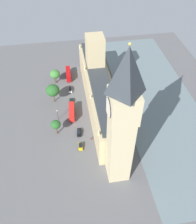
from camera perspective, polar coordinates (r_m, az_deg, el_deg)
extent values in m
plane|color=#565659|center=(128.05, -0.59, 1.48)|extent=(142.56, 142.56, 0.00)
cube|color=slate|center=(135.63, 13.43, 3.02)|extent=(39.06, 128.30, 0.25)
cube|color=tan|center=(123.10, 0.31, 4.23)|extent=(12.11, 72.56, 15.61)
cube|color=tan|center=(128.39, -0.66, 10.80)|extent=(8.71, 8.71, 32.26)
cube|color=#2D3338|center=(117.72, 0.32, 7.43)|extent=(9.21, 69.65, 1.60)
cone|color=tan|center=(144.05, -4.20, 15.10)|extent=(1.20, 1.20, 2.58)
cone|color=tan|center=(125.55, -3.10, 10.33)|extent=(1.20, 1.20, 2.74)
cone|color=tan|center=(108.56, -1.67, 3.80)|extent=(1.20, 1.20, 2.01)
cone|color=tan|center=(92.86, 0.21, -4.61)|extent=(1.20, 1.20, 3.15)
cube|color=#CCBA8E|center=(89.86, 4.98, -8.52)|extent=(8.09, 8.09, 31.69)
cube|color=#CCBA8E|center=(74.06, 5.98, 1.42)|extent=(8.90, 8.90, 10.81)
cylinder|color=silver|center=(73.18, 2.49, 1.03)|extent=(0.25, 6.15, 6.15)
torus|color=black|center=(73.18, 2.49, 1.03)|extent=(0.24, 6.39, 6.39)
cylinder|color=silver|center=(77.35, 5.19, 3.72)|extent=(6.15, 0.25, 6.15)
torus|color=black|center=(77.35, 5.19, 3.72)|extent=(6.39, 0.24, 6.39)
pyramid|color=#2D3338|center=(66.05, 6.81, 9.53)|extent=(8.90, 8.90, 14.73)
sphere|color=gold|center=(61.97, 7.42, 15.42)|extent=(0.80, 0.80, 0.80)
cube|color=#B20C0F|center=(146.37, -6.91, 8.79)|extent=(2.73, 10.55, 4.20)
cube|color=black|center=(146.33, -6.91, 8.81)|extent=(2.78, 10.15, 0.70)
cylinder|color=black|center=(150.60, -7.36, 8.90)|extent=(0.37, 1.11, 1.10)
cylinder|color=black|center=(150.59, -6.48, 8.99)|extent=(0.37, 1.11, 1.10)
cylinder|color=black|center=(144.66, -7.22, 7.23)|extent=(0.37, 1.11, 1.10)
cylinder|color=black|center=(144.64, -6.31, 7.32)|extent=(0.37, 1.11, 1.10)
cube|color=silver|center=(137.50, -6.45, 5.11)|extent=(2.12, 4.81, 0.75)
cube|color=black|center=(137.24, -6.48, 5.40)|extent=(1.72, 2.72, 0.65)
cylinder|color=black|center=(136.55, -6.06, 4.62)|extent=(0.28, 0.69, 0.68)
cylinder|color=black|center=(136.59, -6.78, 4.56)|extent=(0.28, 0.69, 0.68)
cylinder|color=black|center=(138.89, -6.10, 5.41)|extent=(0.28, 0.69, 0.68)
cylinder|color=black|center=(138.93, -6.81, 5.36)|extent=(0.28, 0.69, 0.68)
cube|color=#19472D|center=(130.39, -6.24, 2.53)|extent=(2.01, 4.37, 0.75)
cube|color=black|center=(129.77, -6.26, 2.70)|extent=(1.63, 2.47, 0.65)
cylinder|color=black|center=(131.69, -6.62, 2.78)|extent=(0.28, 0.69, 0.68)
cylinder|color=black|center=(131.66, -5.89, 2.84)|extent=(0.28, 0.69, 0.68)
cylinder|color=black|center=(129.64, -6.57, 1.98)|extent=(0.28, 0.69, 0.68)
cylinder|color=black|center=(129.61, -5.84, 2.04)|extent=(0.28, 0.69, 0.68)
cube|color=red|center=(121.71, -6.11, 0.07)|extent=(3.23, 10.65, 4.20)
cube|color=black|center=(121.65, -6.12, 0.10)|extent=(3.27, 10.26, 0.70)
cylinder|color=black|center=(120.57, -5.47, -1.83)|extent=(0.43, 1.12, 1.10)
cylinder|color=black|center=(120.66, -6.56, -1.90)|extent=(0.43, 1.12, 1.10)
cylinder|color=black|center=(125.77, -5.55, 0.59)|extent=(0.43, 1.12, 1.10)
cylinder|color=black|center=(125.86, -6.59, 0.52)|extent=(0.43, 1.12, 1.10)
cube|color=black|center=(114.70, -4.42, -4.76)|extent=(2.27, 4.96, 0.75)
cube|color=black|center=(114.01, -4.44, -4.62)|extent=(1.76, 2.83, 0.65)
cylinder|color=black|center=(116.02, -4.81, -4.32)|extent=(0.32, 0.70, 0.68)
cylinder|color=black|center=(115.96, -4.01, -4.29)|extent=(0.32, 0.70, 0.68)
cylinder|color=black|center=(114.02, -4.81, -5.48)|extent=(0.32, 0.70, 0.68)
cylinder|color=black|center=(113.96, -4.00, -5.45)|extent=(0.32, 0.70, 0.68)
cube|color=gold|center=(109.47, -4.09, -8.01)|extent=(2.00, 4.19, 0.75)
cube|color=black|center=(109.04, -4.11, -7.70)|extent=(1.60, 2.38, 0.65)
cylinder|color=black|center=(108.97, -3.63, -8.64)|extent=(0.29, 0.70, 0.68)
cylinder|color=black|center=(108.99, -4.46, -8.70)|extent=(0.29, 0.70, 0.68)
cylinder|color=black|center=(110.56, -3.70, -7.56)|extent=(0.29, 0.70, 0.68)
cylinder|color=black|center=(110.58, -4.52, -7.62)|extent=(0.29, 0.70, 0.68)
cylinder|color=maroon|center=(112.18, -1.56, -6.18)|extent=(0.47, 0.47, 1.25)
sphere|color=tan|center=(111.60, -1.56, -5.94)|extent=(0.24, 0.24, 0.24)
cube|color=gray|center=(112.30, -1.56, -6.05)|extent=(0.30, 0.14, 0.23)
cylinder|color=brown|center=(114.83, -9.56, -4.21)|extent=(0.56, 0.56, 4.43)
ellipsoid|color=#235623|center=(111.96, -9.79, -2.88)|extent=(4.52, 4.52, 3.84)
cylinder|color=brown|center=(130.96, -10.20, 3.26)|extent=(0.56, 0.56, 4.95)
ellipsoid|color=#235623|center=(127.72, -10.48, 4.97)|extent=(7.00, 7.00, 5.95)
cylinder|color=brown|center=(143.88, -9.78, 7.36)|extent=(0.56, 0.56, 3.87)
ellipsoid|color=#387533|center=(141.50, -9.97, 8.66)|extent=(5.66, 5.66, 4.81)
cylinder|color=black|center=(143.49, -10.05, 7.59)|extent=(0.18, 0.18, 5.41)
sphere|color=#F2EAC6|center=(141.75, -10.20, 8.55)|extent=(0.56, 0.56, 0.56)
cylinder|color=black|center=(120.54, -9.34, -0.76)|extent=(0.18, 0.18, 5.73)
sphere|color=#F2EAC6|center=(118.35, -9.52, 0.31)|extent=(0.56, 0.56, 0.56)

